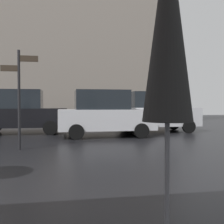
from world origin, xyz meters
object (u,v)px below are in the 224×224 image
object	(u,v)px
parked_car_left	(105,114)
parked_car_distant	(20,112)
street_signpost	(19,90)
folded_patio_umbrella_near	(168,34)
parked_car_right	(155,112)

from	to	relation	value
parked_car_left	parked_car_distant	distance (m)	4.20
parked_car_left	street_signpost	distance (m)	4.28
parked_car_left	street_signpost	size ratio (longest dim) A/B	1.34
folded_patio_umbrella_near	parked_car_distant	distance (m)	11.76
street_signpost	parked_car_right	bearing A→B (deg)	37.63
folded_patio_umbrella_near	parked_car_distant	xyz separation A→B (m)	(-2.75, 11.40, -0.85)
parked_car_left	parked_car_right	xyz separation A→B (m)	(2.79, 1.58, 0.02)
folded_patio_umbrella_near	street_signpost	distance (m)	6.90
parked_car_right	folded_patio_umbrella_near	bearing A→B (deg)	73.06
folded_patio_umbrella_near	parked_car_right	bearing A→B (deg)	71.13
folded_patio_umbrella_near	street_signpost	bearing A→B (deg)	107.17
parked_car_distant	street_signpost	xyz separation A→B (m)	(0.72, -4.81, 0.79)
parked_car_right	street_signpost	xyz separation A→B (m)	(-5.82, -4.49, 0.81)
folded_patio_umbrella_near	street_signpost	size ratio (longest dim) A/B	0.90
folded_patio_umbrella_near	street_signpost	xyz separation A→B (m)	(-2.04, 6.59, -0.06)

